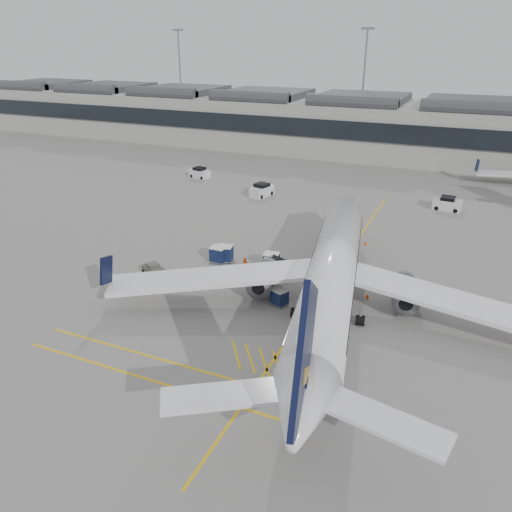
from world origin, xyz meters
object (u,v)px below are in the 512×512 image
at_px(baggage_cart_a, 279,297).
at_px(ramp_agent_a, 258,275).
at_px(ramp_agent_b, 244,265).
at_px(pushback_tug, 153,270).
at_px(belt_loader, 278,269).
at_px(airliner_main, 332,275).

height_order(baggage_cart_a, ramp_agent_a, ramp_agent_a).
xyz_separation_m(baggage_cart_a, ramp_agent_b, (-6.08, 5.22, -0.02)).
distance_m(baggage_cart_a, ramp_agent_b, 8.01).
xyz_separation_m(ramp_agent_a, pushback_tug, (-11.01, -2.81, -0.30)).
height_order(ramp_agent_a, pushback_tug, ramp_agent_a).
height_order(baggage_cart_a, pushback_tug, baggage_cart_a).
xyz_separation_m(belt_loader, pushback_tug, (-12.09, -5.52, -0.01)).
bearing_deg(ramp_agent_a, baggage_cart_a, -104.26).
bearing_deg(baggage_cart_a, belt_loader, 137.20).
xyz_separation_m(airliner_main, belt_loader, (-7.22, 5.21, -2.95)).
bearing_deg(pushback_tug, belt_loader, 47.94).
xyz_separation_m(airliner_main, ramp_agent_a, (-8.30, 2.51, -2.66)).
relative_size(belt_loader, baggage_cart_a, 2.69).
bearing_deg(airliner_main, ramp_agent_a, 152.50).
bearing_deg(airliner_main, baggage_cart_a, -178.70).
relative_size(ramp_agent_a, ramp_agent_b, 1.06).
height_order(airliner_main, ramp_agent_b, airliner_main).
distance_m(baggage_cart_a, ramp_agent_a, 5.08).
distance_m(ramp_agent_b, pushback_tug, 9.75).
relative_size(belt_loader, ramp_agent_b, 3.07).
relative_size(airliner_main, ramp_agent_a, 25.71).
distance_m(belt_loader, ramp_agent_b, 3.60).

